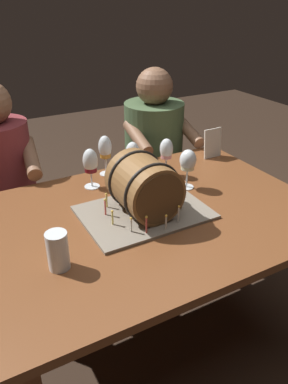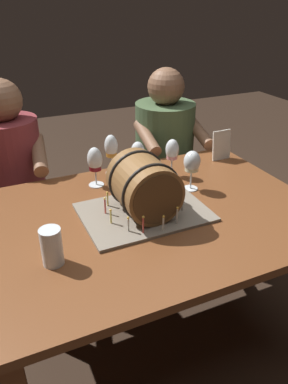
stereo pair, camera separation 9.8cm
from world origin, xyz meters
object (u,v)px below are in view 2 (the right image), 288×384
(menu_card, at_px, (222,145))
(person_seated_right, at_px, (164,165))
(barrel_cake, at_px, (144,189))
(wine_glass_amber, at_px, (111,148))
(wine_glass_empty, at_px, (138,153))
(wine_glass_red, at_px, (95,161))
(dining_table, at_px, (152,233))
(wine_glass_rose, at_px, (172,151))
(beer_pint, at_px, (52,249))
(wine_glass_white, at_px, (192,163))
(person_seated_left, at_px, (17,194))

(menu_card, bearing_deg, person_seated_right, 105.15)
(barrel_cake, height_order, wine_glass_amber, barrel_cake)
(wine_glass_empty, height_order, menu_card, wine_glass_empty)
(wine_glass_amber, xyz_separation_m, wine_glass_red, (-0.11, -0.10, -0.01))
(dining_table, height_order, barrel_cake, barrel_cake)
(wine_glass_rose, height_order, menu_card, wine_glass_rose)
(dining_table, relative_size, barrel_cake, 2.74)
(wine_glass_rose, bearing_deg, dining_table, -130.30)
(wine_glass_rose, relative_size, wine_glass_amber, 0.93)
(dining_table, bearing_deg, barrel_cake, 163.97)
(wine_glass_red, distance_m, beer_pint, 0.59)
(wine_glass_amber, distance_m, beer_pint, 0.73)
(barrel_cake, xyz_separation_m, wine_glass_empty, (0.11, 0.32, 0.01))
(barrel_cake, xyz_separation_m, wine_glass_rose, (0.28, 0.28, 0.01))
(wine_glass_white, xyz_separation_m, beer_pint, (-0.70, -0.28, -0.07))
(wine_glass_empty, relative_size, menu_card, 1.15)
(wine_glass_amber, distance_m, wine_glass_empty, 0.14)
(dining_table, relative_size, wine_glass_rose, 7.39)
(wine_glass_rose, relative_size, person_seated_right, 0.16)
(dining_table, xyz_separation_m, wine_glass_empty, (0.08, 0.33, 0.23))
(wine_glass_rose, height_order, person_seated_right, person_seated_right)
(wine_glass_amber, height_order, wine_glass_white, wine_glass_amber)
(wine_glass_white, distance_m, wine_glass_empty, 0.27)
(wine_glass_amber, distance_m, person_seated_right, 0.67)
(dining_table, xyz_separation_m, menu_card, (0.58, 0.36, 0.18))
(wine_glass_red, bearing_deg, person_seated_right, 36.91)
(person_seated_left, bearing_deg, beer_pint, -88.79)
(dining_table, relative_size, wine_glass_red, 7.34)
(person_seated_right, bearing_deg, menu_card, -74.00)
(wine_glass_white, height_order, menu_card, wine_glass_white)
(wine_glass_red, height_order, menu_card, wine_glass_red)
(wine_glass_white, height_order, wine_glass_red, wine_glass_red)
(barrel_cake, xyz_separation_m, wine_glass_white, (0.29, 0.11, 0.02))
(wine_glass_red, relative_size, menu_card, 1.18)
(dining_table, bearing_deg, menu_card, 31.48)
(person_seated_left, xyz_separation_m, person_seated_right, (0.92, 0.00, 0.01))
(wine_glass_amber, height_order, wine_glass_red, wine_glass_amber)
(wine_glass_empty, xyz_separation_m, menu_card, (0.50, 0.02, -0.05))
(wine_glass_amber, distance_m, wine_glass_white, 0.41)
(wine_glass_empty, bearing_deg, wine_glass_red, 179.20)
(dining_table, distance_m, person_seated_right, 0.91)
(wine_glass_amber, relative_size, wine_glass_empty, 1.09)
(barrel_cake, distance_m, person_seated_right, 0.96)
(wine_glass_amber, bearing_deg, menu_card, -7.13)
(dining_table, height_order, person_seated_left, person_seated_left)
(dining_table, distance_m, wine_glass_white, 0.36)
(wine_glass_red, bearing_deg, wine_glass_empty, -0.80)
(wine_glass_white, bearing_deg, wine_glass_red, 150.57)
(wine_glass_rose, relative_size, menu_card, 1.18)
(wine_glass_empty, relative_size, beer_pint, 1.37)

